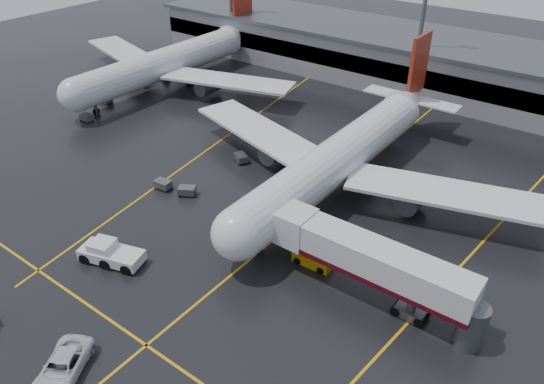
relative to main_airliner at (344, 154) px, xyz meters
The scene contains 18 objects.
ground 10.57m from the main_airliner, 90.00° to the right, with size 220.00×220.00×0.00m, color black.
apron_line_centre 10.57m from the main_airliner, 90.00° to the right, with size 0.25×90.00×0.02m, color gold.
apron_line_stop 31.98m from the main_airliner, 90.00° to the right, with size 60.00×0.25×0.02m, color gold.
apron_line_left 20.44m from the main_airliner, behind, with size 0.25×70.00×0.02m, color gold.
apron_line_right 18.49m from the main_airliner, ahead, with size 0.25×70.00×0.02m, color gold.
terminal 38.23m from the main_airliner, 90.00° to the left, with size 122.00×19.00×8.60m.
light_mast_mid 34.26m from the main_airliner, 98.80° to the left, with size 3.00×1.20×25.45m.
main_airliner is the anchor object (origin of this frame).
second_airliner 43.68m from the main_airliner, 164.05° to the left, with size 48.80×45.60×14.10m.
jet_bridge 19.68m from the main_airliner, 52.90° to the right, with size 19.90×3.40×6.05m.
pushback_tractor 28.86m from the main_airliner, 112.48° to the right, with size 6.88×4.36×2.29m.
belt_loader 16.26m from the main_airliner, 70.05° to the right, with size 4.00×1.98×2.50m.
service_van_a 37.71m from the main_airliner, 94.39° to the right, with size 2.84×6.16×1.71m, color silver.
baggage_cart_a 19.24m from the main_airliner, 135.63° to the right, with size 2.38×2.14×1.12m.
baggage_cart_b 22.18m from the main_airliner, 140.50° to the right, with size 2.13×1.51×1.12m.
baggage_cart_c 14.37m from the main_airliner, 167.30° to the right, with size 2.38×2.09×1.12m.
baggage_cart_d 44.66m from the main_airliner, behind, with size 2.01×1.32×1.12m.
baggage_cart_e 41.81m from the main_airliner, behind, with size 2.01×1.32×1.12m.
Camera 1 is at (25.46, -38.92, 33.18)m, focal length 33.86 mm.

